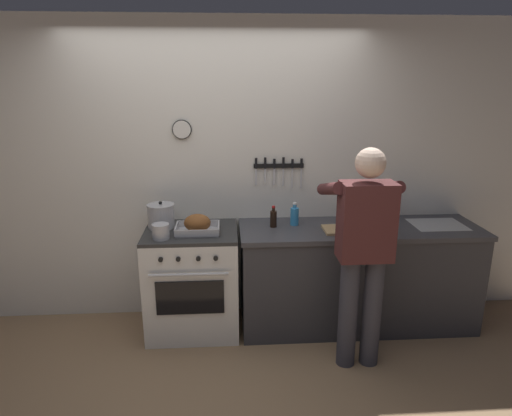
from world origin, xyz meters
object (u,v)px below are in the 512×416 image
at_px(saucepan, 161,231).
at_px(bottle_dish_soap, 294,216).
at_px(roasting_pan, 197,225).
at_px(bottle_wine_red, 384,205).
at_px(stock_pot, 161,216).
at_px(bottle_soy_sauce, 273,218).
at_px(stove, 193,281).
at_px(cutting_board, 346,230).
at_px(person_cook, 364,245).

height_order(saucepan, bottle_dish_soap, bottle_dish_soap).
distance_m(roasting_pan, bottle_wine_red, 1.64).
bearing_deg(stock_pot, bottle_soy_sauce, -2.75).
xyz_separation_m(stove, stock_pot, (-0.25, 0.09, 0.55)).
bearing_deg(bottle_soy_sauce, cutting_board, -13.53).
height_order(stove, bottle_dish_soap, bottle_dish_soap).
distance_m(stove, roasting_pan, 0.52).
distance_m(stove, person_cook, 1.48).
relative_size(person_cook, roasting_pan, 4.72).
distance_m(roasting_pan, bottle_dish_soap, 0.83).
bearing_deg(roasting_pan, stove, 134.41).
xyz_separation_m(stock_pot, bottle_soy_sauce, (0.94, -0.04, -0.03)).
bearing_deg(stove, bottle_soy_sauce, 4.09).
distance_m(saucepan, bottle_dish_soap, 1.12).
relative_size(stove, bottle_wine_red, 2.86).
height_order(saucepan, bottle_wine_red, bottle_wine_red).
bearing_deg(saucepan, stove, 39.79).
distance_m(saucepan, bottle_soy_sauce, 0.93).
xyz_separation_m(cutting_board, bottle_wine_red, (0.41, 0.27, 0.12)).
bearing_deg(person_cook, stock_pot, 75.99).
height_order(stove, cutting_board, cutting_board).
distance_m(person_cook, bottle_wine_red, 0.86).
bearing_deg(stock_pot, stove, -20.83).
xyz_separation_m(saucepan, bottle_dish_soap, (1.09, 0.27, 0.02)).
distance_m(roasting_pan, cutting_board, 1.21).
bearing_deg(bottle_dish_soap, roasting_pan, -169.15).
bearing_deg(roasting_pan, person_cook, -22.55).
height_order(person_cook, bottle_soy_sauce, person_cook).
height_order(stock_pot, bottle_soy_sauce, stock_pot).
xyz_separation_m(person_cook, cutting_board, (-0.01, 0.48, -0.04)).
bearing_deg(saucepan, bottle_dish_soap, 14.03).
relative_size(person_cook, saucepan, 12.29).
height_order(person_cook, cutting_board, person_cook).
height_order(bottle_soy_sauce, bottle_dish_soap, bottle_dish_soap).
distance_m(cutting_board, bottle_soy_sauce, 0.60).
height_order(person_cook, stock_pot, person_cook).
xyz_separation_m(stove, bottle_dish_soap, (0.87, 0.09, 0.53)).
distance_m(stove, bottle_wine_red, 1.78).
bearing_deg(roasting_pan, bottle_wine_red, 8.69).
relative_size(roasting_pan, bottle_soy_sauce, 1.93).
xyz_separation_m(roasting_pan, cutting_board, (1.21, -0.03, -0.06)).
bearing_deg(bottle_soy_sauce, stock_pot, 177.25).
distance_m(stock_pot, bottle_dish_soap, 1.12).
bearing_deg(stove, saucepan, -140.21).
xyz_separation_m(bottle_soy_sauce, bottle_dish_soap, (0.18, 0.04, 0.01)).
distance_m(stock_pot, saucepan, 0.28).
bearing_deg(saucepan, bottle_soy_sauce, 14.19).
distance_m(person_cook, cutting_board, 0.48).
relative_size(person_cook, bottle_dish_soap, 8.51).
bearing_deg(saucepan, stock_pot, 96.63).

